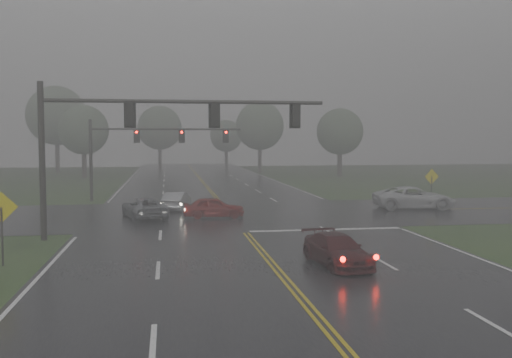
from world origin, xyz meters
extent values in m
plane|color=#253F1B|center=(0.00, 0.00, 0.00)|extent=(180.00, 180.00, 0.00)
cube|color=black|center=(0.00, 20.00, 0.00)|extent=(18.00, 160.00, 0.02)
cube|color=black|center=(0.00, 22.00, 0.00)|extent=(120.00, 14.00, 0.02)
cube|color=silver|center=(4.50, 14.40, 0.00)|extent=(8.50, 0.50, 0.01)
imported|color=#370A0C|center=(2.48, 5.71, 0.00)|extent=(2.22, 4.40, 1.22)
imported|color=maroon|center=(-1.20, 20.19, 0.00)|extent=(3.93, 1.68, 1.32)
imported|color=#A5A7AD|center=(-3.48, 24.48, 0.00)|extent=(2.22, 4.13, 1.29)
imported|color=slate|center=(-5.58, 20.67, 0.00)|extent=(3.33, 5.10, 1.31)
imported|color=silver|center=(13.34, 22.59, 0.00)|extent=(6.03, 3.30, 1.60)
cylinder|color=black|center=(-10.20, 13.58, 3.92)|extent=(0.30, 0.30, 7.83)
cylinder|color=black|center=(-10.20, 13.58, 6.96)|extent=(0.20, 0.20, 0.87)
cylinder|color=black|center=(-3.10, 13.58, 6.91)|extent=(14.20, 0.20, 0.20)
cube|color=black|center=(-5.94, 13.58, 6.26)|extent=(0.37, 0.30, 1.14)
cube|color=black|center=(-5.94, 13.76, 6.26)|extent=(0.60, 0.03, 1.36)
cube|color=black|center=(-1.68, 13.58, 6.26)|extent=(0.37, 0.30, 1.14)
cube|color=black|center=(-1.68, 13.76, 6.26)|extent=(0.60, 0.03, 1.36)
cube|color=black|center=(2.58, 13.58, 6.26)|extent=(0.37, 0.30, 1.14)
cube|color=black|center=(2.58, 13.76, 6.26)|extent=(0.60, 0.03, 1.36)
cylinder|color=black|center=(-10.20, 31.80, 3.31)|extent=(0.26, 0.26, 6.61)
cylinder|color=black|center=(-10.20, 31.80, 5.88)|extent=(0.17, 0.17, 0.73)
cylinder|color=black|center=(-4.11, 31.80, 5.83)|extent=(12.19, 0.17, 0.17)
cube|color=black|center=(-6.54, 31.80, 5.28)|extent=(0.31, 0.26, 0.96)
cube|color=black|center=(-6.54, 31.94, 5.28)|extent=(0.51, 0.03, 1.15)
cylinder|color=#FF0C05|center=(-6.54, 31.65, 5.58)|extent=(0.20, 0.06, 0.20)
cube|color=black|center=(-2.89, 31.80, 5.28)|extent=(0.31, 0.26, 0.96)
cube|color=black|center=(-2.89, 31.94, 5.28)|extent=(0.51, 0.03, 1.15)
cylinder|color=#FF0C05|center=(-2.89, 31.65, 5.58)|extent=(0.20, 0.06, 0.20)
cube|color=black|center=(0.77, 31.80, 5.28)|extent=(0.31, 0.26, 0.96)
cube|color=black|center=(0.77, 31.94, 5.28)|extent=(0.51, 0.03, 1.15)
cylinder|color=#FF0C05|center=(0.77, 31.65, 5.58)|extent=(0.20, 0.06, 0.20)
cylinder|color=black|center=(-10.58, 7.76, 1.17)|extent=(0.08, 0.08, 2.33)
cube|color=yellow|center=(-10.58, 7.80, 2.33)|extent=(1.22, 0.21, 1.23)
cylinder|color=black|center=(15.30, 23.87, 1.11)|extent=(0.07, 0.07, 2.23)
cube|color=yellow|center=(15.30, 23.90, 2.23)|extent=(1.16, 0.21, 1.17)
cylinder|color=#352B22|center=(-14.72, 60.55, 1.80)|extent=(0.60, 0.60, 3.60)
sphere|color=#384F35|center=(-14.72, 60.55, 6.21)|extent=(6.41, 6.41, 6.41)
cylinder|color=#352B22|center=(9.64, 68.50, 2.03)|extent=(0.55, 0.55, 4.06)
sphere|color=#384F35|center=(9.64, 68.50, 6.99)|extent=(7.22, 7.22, 7.22)
cylinder|color=#352B22|center=(-5.22, 77.15, 1.98)|extent=(0.55, 0.55, 3.97)
sphere|color=#384F35|center=(-5.22, 77.15, 6.84)|extent=(7.06, 7.06, 7.06)
cylinder|color=#352B22|center=(18.82, 58.07, 1.75)|extent=(0.63, 0.63, 3.50)
sphere|color=#384F35|center=(18.82, 58.07, 6.03)|extent=(6.22, 6.22, 6.22)
cylinder|color=#352B22|center=(-20.32, 73.13, 2.48)|extent=(0.61, 0.61, 4.96)
sphere|color=#384F35|center=(-20.32, 73.13, 8.54)|extent=(8.81, 8.81, 8.81)
cylinder|color=#352B22|center=(6.48, 86.79, 1.62)|extent=(0.58, 0.58, 3.25)
sphere|color=#384F35|center=(6.48, 86.79, 5.59)|extent=(5.77, 5.77, 5.77)
camera|label=1|loc=(-4.12, -15.75, 5.00)|focal=40.00mm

